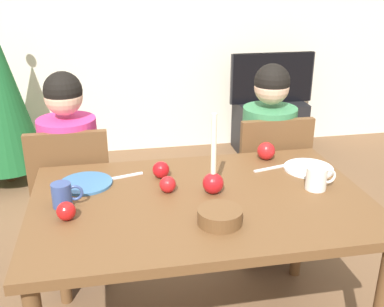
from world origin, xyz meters
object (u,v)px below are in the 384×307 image
object	(u,v)px
candle_centerpiece	(213,178)
apple_by_left_plate	(161,170)
plate_left	(86,183)
bowl_walnuts	(220,216)
chair_right	(268,179)
chair_left	(73,195)
apple_near_candle	(266,151)
tv_stand	(269,126)
apple_by_right_mug	(66,211)
person_right_child	(266,168)
tv	(272,78)
mug_right	(317,178)
dining_table	(201,215)
plate_right	(308,168)
apple_far_edge	(168,184)
mug_left	(63,195)
person_left_child	(73,183)

from	to	relation	value
candle_centerpiece	apple_by_left_plate	xyz separation A→B (m)	(-0.20, 0.20, -0.03)
plate_left	bowl_walnuts	xyz separation A→B (m)	(0.50, -0.43, 0.02)
chair_right	bowl_walnuts	xyz separation A→B (m)	(-0.49, -0.82, 0.27)
chair_left	apple_near_candle	bearing A→B (deg)	-14.75
chair_left	apple_by_left_plate	distance (m)	0.64
tv_stand	bowl_walnuts	distance (m)	2.80
apple_by_right_mug	person_right_child	bearing A→B (deg)	34.26
tv	plate_left	distance (m)	2.64
person_right_child	mug_right	xyz separation A→B (m)	(-0.01, -0.65, 0.23)
dining_table	tv_stand	size ratio (longest dim) A/B	2.19
tv	candle_centerpiece	size ratio (longest dim) A/B	2.25
apple_near_candle	tv	bearing A→B (deg)	69.07
person_right_child	apple_by_left_plate	xyz separation A→B (m)	(-0.66, -0.41, 0.22)
chair_right	tv	bearing A→B (deg)	69.62
bowl_walnuts	apple_by_right_mug	world-z (taller)	apple_by_right_mug
tv_stand	apple_by_left_plate	size ratio (longest dim) A/B	8.31
plate_right	apple_by_left_plate	world-z (taller)	apple_by_left_plate
tv	apple_by_left_plate	size ratio (longest dim) A/B	10.26
tv	apple_by_left_plate	distance (m)	2.44
tv_stand	bowl_walnuts	world-z (taller)	bowl_walnuts
apple_by_left_plate	apple_far_edge	bearing A→B (deg)	-86.26
plate_right	mug_right	world-z (taller)	mug_right
dining_table	apple_by_right_mug	world-z (taller)	apple_by_right_mug
candle_centerpiece	apple_far_edge	world-z (taller)	candle_centerpiece
plate_right	mug_left	size ratio (longest dim) A/B	1.86
person_right_child	apple_near_candle	bearing A→B (deg)	-111.99
apple_by_left_plate	apple_by_right_mug	size ratio (longest dim) A/B	1.06
plate_left	mug_left	distance (m)	0.21
dining_table	tv	world-z (taller)	tv
bowl_walnuts	plate_right	bearing A→B (deg)	37.07
mug_left	apple_far_edge	bearing A→B (deg)	6.47
plate_left	mug_right	bearing A→B (deg)	-13.06
apple_near_candle	plate_right	bearing A→B (deg)	-45.55
candle_centerpiece	apple_by_left_plate	world-z (taller)	candle_centerpiece
tv_stand	chair_left	bearing A→B (deg)	-135.48
mug_left	bowl_walnuts	distance (m)	0.63
apple_near_candle	person_right_child	bearing A→B (deg)	68.01
person_left_child	candle_centerpiece	bearing A→B (deg)	-43.82
mug_right	mug_left	bearing A→B (deg)	177.83
plate_right	bowl_walnuts	distance (m)	0.67
plate_left	apple_far_edge	world-z (taller)	apple_far_edge
dining_table	plate_left	distance (m)	0.53
person_right_child	candle_centerpiece	distance (m)	0.80
chair_right	plate_right	world-z (taller)	chair_right
person_right_child	mug_left	distance (m)	1.26
plate_left	mug_left	world-z (taller)	mug_left
tv_stand	mug_left	distance (m)	2.89
tv	plate_right	bearing A→B (deg)	-105.59
apple_by_right_mug	person_left_child	bearing A→B (deg)	92.69
bowl_walnuts	apple_near_candle	bearing A→B (deg)	56.23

